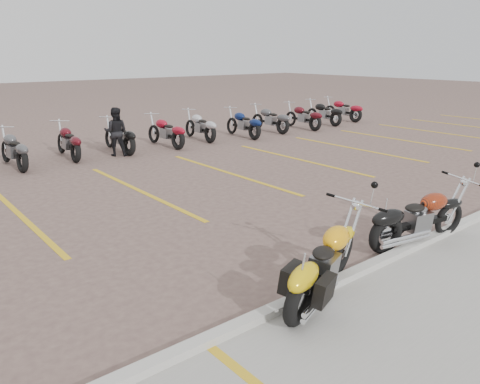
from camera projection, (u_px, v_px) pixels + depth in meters
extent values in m
plane|color=#755D53|center=(248.00, 242.00, 8.13)|extent=(100.00, 100.00, 0.00)
cube|color=#ADAAA3|center=(339.00, 280.00, 6.62)|extent=(60.00, 0.18, 0.12)
torus|color=black|center=(340.00, 253.00, 6.87)|extent=(0.65, 0.33, 0.65)
torus|color=black|center=(296.00, 300.00, 5.59)|extent=(0.71, 0.40, 0.70)
cube|color=black|center=(320.00, 270.00, 6.21)|extent=(1.27, 0.57, 0.10)
cube|color=slate|center=(319.00, 267.00, 6.15)|extent=(0.50, 0.43, 0.34)
ellipsoid|color=#F0A10C|center=(329.00, 238.00, 6.34)|extent=(0.66, 0.51, 0.30)
ellipsoid|color=black|center=(317.00, 253.00, 5.97)|extent=(0.46, 0.38, 0.12)
torus|color=black|center=(447.00, 220.00, 8.28)|extent=(0.64, 0.22, 0.63)
torus|color=black|center=(384.00, 235.00, 7.59)|extent=(0.69, 0.29, 0.67)
cube|color=black|center=(417.00, 224.00, 7.92)|extent=(1.27, 0.35, 0.10)
cube|color=slate|center=(416.00, 221.00, 7.88)|extent=(0.46, 0.36, 0.33)
ellipsoid|color=black|center=(431.00, 202.00, 7.94)|extent=(0.61, 0.41, 0.29)
ellipsoid|color=black|center=(412.00, 208.00, 7.75)|extent=(0.42, 0.32, 0.12)
imported|color=black|center=(116.00, 132.00, 14.71)|extent=(0.94, 0.90, 1.53)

